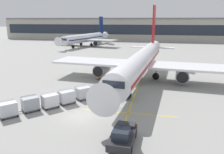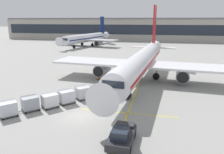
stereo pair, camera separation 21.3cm
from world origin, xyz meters
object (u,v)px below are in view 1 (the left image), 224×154
object	(u,v)px
belt_loader	(104,88)
baggage_cart_fourth	(30,103)
baggage_cart_second	(66,96)
parked_airplane	(141,62)
ground_crew_by_carts	(98,89)
safety_cone_nose_mark	(106,78)
safety_cone_wingtip	(110,80)
baggage_cart_lead	(83,92)
baggage_cart_fifth	(8,109)
pushback_tug	(123,136)
distant_airplane	(85,38)
ground_crew_by_loader	(79,92)
baggage_cart_third	(50,100)
safety_cone_engine_keepout	(98,78)

from	to	relation	value
belt_loader	baggage_cart_fourth	distance (m)	11.19
baggage_cart_second	parked_airplane	bearing A→B (deg)	58.69
baggage_cart_fourth	ground_crew_by_carts	bearing A→B (deg)	48.36
baggage_cart_second	safety_cone_nose_mark	world-z (taller)	baggage_cart_second
baggage_cart_second	safety_cone_wingtip	distance (m)	12.39
baggage_cart_lead	baggage_cart_fifth	size ratio (longest dim) A/B	1.00
belt_loader	baggage_cart_fifth	xyz separation A→B (m)	(-8.96, -10.54, 0.10)
ground_crew_by_carts	safety_cone_nose_mark	world-z (taller)	ground_crew_by_carts
safety_cone_nose_mark	ground_crew_by_carts	bearing A→B (deg)	-84.51
baggage_cart_fourth	safety_cone_wingtip	xyz separation A→B (m)	(6.96, 15.18, -0.68)
baggage_cart_lead	ground_crew_by_carts	bearing A→B (deg)	51.29
baggage_cart_lead	pushback_tug	xyz separation A→B (m)	(7.58, -10.73, -0.17)
distant_airplane	baggage_cart_lead	bearing A→B (deg)	-71.56
pushback_tug	ground_crew_by_carts	distance (m)	14.13
baggage_cart_fourth	ground_crew_by_loader	size ratio (longest dim) A/B	1.47
belt_loader	distant_airplane	xyz separation A→B (m)	(-23.43, 60.22, 2.44)
baggage_cart_lead	baggage_cart_second	world-z (taller)	same
parked_airplane	baggage_cart_lead	xyz separation A→B (m)	(-7.21, -12.34, -2.49)
pushback_tug	baggage_cart_third	bearing A→B (deg)	147.70
baggage_cart_lead	safety_cone_engine_keepout	bearing A→B (deg)	93.61
baggage_cart_fourth	parked_airplane	bearing A→B (deg)	55.46
pushback_tug	ground_crew_by_carts	xyz separation A→B (m)	(-5.90, 12.83, 0.17)
baggage_cart_second	ground_crew_by_carts	world-z (taller)	baggage_cart_second
ground_crew_by_loader	baggage_cart_fourth	bearing A→B (deg)	-129.75
baggage_cart_second	safety_cone_engine_keepout	bearing A→B (deg)	85.95
ground_crew_by_carts	baggage_cart_second	bearing A→B (deg)	-127.72
belt_loader	ground_crew_by_loader	size ratio (longest dim) A/B	2.66
pushback_tug	safety_cone_nose_mark	bearing A→B (deg)	107.44
baggage_cart_lead	baggage_cart_second	size ratio (longest dim) A/B	1.00
baggage_cart_second	baggage_cart_third	size ratio (longest dim) A/B	1.00
belt_loader	baggage_cart_second	xyz separation A→B (m)	(-3.97, -5.07, 0.10)
parked_airplane	ground_crew_by_loader	size ratio (longest dim) A/B	25.22
ground_crew_by_carts	parked_airplane	bearing A→B (deg)	61.64
baggage_cart_fourth	ground_crew_by_carts	xyz separation A→B (m)	(6.73, 7.56, -0.00)
baggage_cart_lead	safety_cone_engine_keepout	xyz separation A→B (m)	(-0.68, 10.80, -0.63)
ground_crew_by_loader	baggage_cart_fifth	bearing A→B (deg)	-128.66
baggage_cart_fifth	safety_cone_engine_keepout	distance (m)	19.35
parked_airplane	baggage_cart_third	xyz separation A→B (m)	(-10.32, -16.31, -2.49)
ground_crew_by_loader	ground_crew_by_carts	bearing A→B (deg)	44.23
baggage_cart_fourth	safety_cone_wingtip	distance (m)	16.71
baggage_cart_third	distant_airplane	world-z (taller)	distant_airplane
belt_loader	pushback_tug	size ratio (longest dim) A/B	1.04
baggage_cart_second	baggage_cart_fifth	distance (m)	7.41
safety_cone_engine_keepout	safety_cone_wingtip	bearing A→B (deg)	-22.68
ground_crew_by_loader	safety_cone_wingtip	xyz separation A→B (m)	(2.52, 9.84, -0.68)
parked_airplane	pushback_tug	bearing A→B (deg)	-89.07
baggage_cart_third	baggage_cart_fifth	bearing A→B (deg)	-133.73
parked_airplane	safety_cone_wingtip	xyz separation A→B (m)	(-5.29, -2.62, -3.18)
safety_cone_engine_keepout	safety_cone_wingtip	distance (m)	2.82
baggage_cart_third	pushback_tug	distance (m)	12.65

